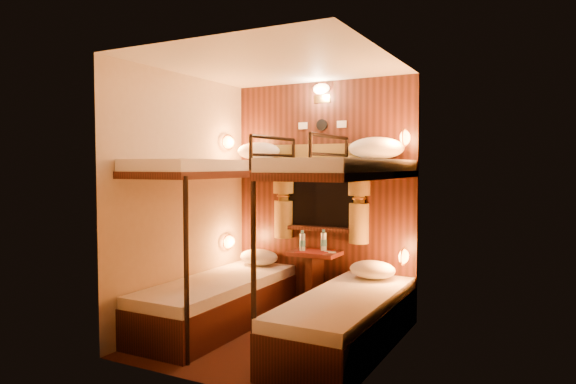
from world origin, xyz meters
The scene contains 22 objects.
floor centered at (0.00, 0.00, 0.00)m, with size 2.10×2.10×0.00m, color #34160E.
ceiling centered at (0.00, 0.00, 2.40)m, with size 2.10×2.10×0.00m, color silver.
wall_back centered at (0.00, 1.05, 1.20)m, with size 2.40×2.40×0.00m, color #C6B293.
wall_front centered at (0.00, -1.05, 1.20)m, with size 2.40×2.40×0.00m, color #C6B293.
wall_left centered at (-1.00, 0.00, 1.20)m, with size 2.40×2.40×0.00m, color #C6B293.
wall_right centered at (1.00, 0.00, 1.20)m, with size 2.40×2.40×0.00m, color #C6B293.
back_panel centered at (0.00, 1.04, 1.20)m, with size 2.00×0.03×2.40m, color black.
bunk_left centered at (-0.65, 0.07, 0.56)m, with size 0.72×1.90×1.82m.
bunk_right centered at (0.65, 0.07, 0.56)m, with size 0.72×1.90×1.82m.
window centered at (0.00, 1.00, 1.18)m, with size 1.00×0.12×0.79m.
curtains centered at (0.00, 0.97, 1.26)m, with size 1.10×0.22×1.00m.
back_fixtures centered at (0.00, 1.00, 2.25)m, with size 0.54×0.09×0.48m.
reading_lamps centered at (0.00, 0.70, 1.24)m, with size 2.00×0.20×1.25m.
table centered at (0.00, 0.85, 0.41)m, with size 0.50×0.34×0.66m.
bottle_left centered at (-0.12, 0.80, 0.74)m, with size 0.06×0.06×0.21m.
bottle_right centered at (0.07, 0.92, 0.75)m, with size 0.06×0.06×0.22m.
sachet_a centered at (0.18, 0.87, 0.65)m, with size 0.08×0.06×0.01m, color silver.
sachet_b centered at (0.14, 0.88, 0.65)m, with size 0.08×0.06×0.01m, color silver.
pillow_lower_left centered at (-0.65, 0.82, 0.54)m, with size 0.44×0.31×0.17m, color silver.
pillow_lower_right centered at (0.65, 0.74, 0.54)m, with size 0.44×0.32×0.17m, color silver.
pillow_upper_left centered at (-0.65, 0.82, 1.68)m, with size 0.48×0.35×0.19m, color silver.
pillow_upper_right centered at (0.65, 0.82, 1.69)m, with size 0.54×0.39×0.21m, color silver.
Camera 1 is at (2.19, -3.89, 1.53)m, focal length 32.00 mm.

